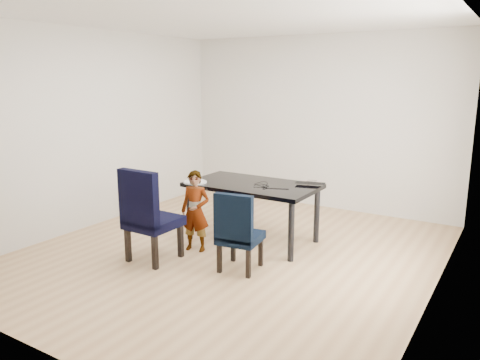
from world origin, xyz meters
The scene contains 14 objects.
floor centered at (0.00, 0.00, -0.01)m, with size 4.50×5.00×0.01m, color tan.
ceiling centered at (0.00, 0.00, 2.71)m, with size 4.50×5.00×0.01m, color white.
wall_back centered at (0.00, 2.50, 1.35)m, with size 4.50×0.01×2.70m, color silver.
wall_front centered at (0.00, -2.50, 1.35)m, with size 4.50×0.01×2.70m, color silver.
wall_left centered at (-2.25, 0.00, 1.35)m, with size 0.01×5.00×2.70m, color white.
wall_right centered at (2.25, 0.00, 1.35)m, with size 0.01×5.00×2.70m, color white.
dining_table centered at (0.00, 0.50, 0.38)m, with size 1.60×0.90×0.75m, color black.
chair_left centered at (-0.63, -0.63, 0.54)m, with size 0.52×0.54×1.08m, color black.
chair_right centered at (0.35, -0.36, 0.44)m, with size 0.42×0.44×0.88m, color black.
child centered at (-0.41, -0.15, 0.49)m, with size 0.36×0.23×0.98m, color orange.
plate centered at (-0.64, 0.16, 0.76)m, with size 0.29×0.29×0.02m, color silver.
sandwich centered at (-0.63, 0.16, 0.80)m, with size 0.15×0.07×0.06m, color #BE8E44.
laptop centered at (0.64, 0.85, 0.76)m, with size 0.36×0.23×0.03m, color black.
cable_tangle centered at (0.18, 0.37, 0.75)m, with size 0.16×0.16×0.01m, color black.
Camera 1 is at (2.87, -4.43, 2.05)m, focal length 35.00 mm.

